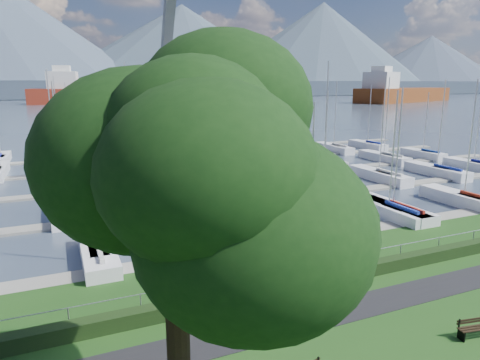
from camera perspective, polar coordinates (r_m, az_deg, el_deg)
path at (r=22.06m, az=16.23°, el=-15.70°), size 160.00×2.00×0.04m
water at (r=278.20m, az=-20.98°, el=9.77°), size 800.00×540.00×0.20m
hedge at (r=23.73m, az=12.23°, el=-12.43°), size 80.00×0.70×0.70m
fence at (r=23.68m, az=11.76°, el=-10.21°), size 80.00×0.04×0.04m
foothill at (r=347.96m, az=-21.64°, el=11.22°), size 900.00×80.00×12.00m
mountains at (r=424.36m, az=-21.47°, el=16.88°), size 1190.00×360.00×115.00m
docks at (r=46.74m, az=-6.81°, el=-0.35°), size 90.00×41.60×0.25m
bench_right at (r=21.24m, az=29.10°, el=-16.82°), size 1.85×0.73×0.85m
tree at (r=10.85m, az=-5.13°, el=1.78°), size 7.90×8.85×12.22m
crane at (r=46.14m, az=-10.32°, el=6.35°), size 4.70×13.37×22.35m
cargo_ship_mid at (r=239.70m, az=-14.18°, el=10.78°), size 111.31×33.17×21.50m
cargo_ship_east at (r=266.13m, az=20.74°, el=10.58°), size 83.16×44.97×21.50m
sailboat_fleet at (r=47.90m, az=-11.11°, el=6.58°), size 74.85×49.50×13.50m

